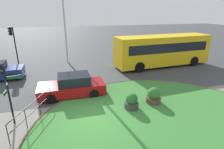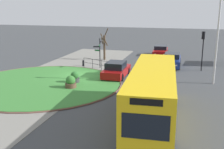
{
  "view_description": "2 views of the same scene",
  "coord_description": "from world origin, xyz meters",
  "px_view_note": "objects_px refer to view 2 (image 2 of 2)",
  "views": [
    {
      "loc": [
        -1.28,
        -8.36,
        5.56
      ],
      "look_at": [
        2.07,
        3.68,
        1.16
      ],
      "focal_mm": 29.56,
      "sensor_mm": 36.0,
      "label": 1
    },
    {
      "loc": [
        23.96,
        9.97,
        6.64
      ],
      "look_at": [
        1.88,
        3.79,
        0.88
      ],
      "focal_mm": 44.37,
      "sensor_mm": 36.0,
      "label": 2
    }
  ],
  "objects_px": {
    "planter_kerbside": "(71,83)",
    "lamppost_tall": "(218,27)",
    "bollard_foreground": "(83,63)",
    "bus_yellow": "(153,94)",
    "car_oncoming": "(116,70)",
    "car_near_lane": "(172,60)",
    "car_far_lane": "(160,51)",
    "street_tree_bare": "(104,45)",
    "signpost_directional": "(99,51)",
    "traffic_light_near": "(203,42)",
    "planter_near_signpost": "(75,78)"
  },
  "relations": [
    {
      "from": "planter_kerbside",
      "to": "lamppost_tall",
      "type": "bearing_deg",
      "value": 112.37
    },
    {
      "from": "bollard_foreground",
      "to": "bus_yellow",
      "type": "distance_m",
      "value": 16.02
    },
    {
      "from": "bus_yellow",
      "to": "bollard_foreground",
      "type": "bearing_deg",
      "value": -148.0
    },
    {
      "from": "car_oncoming",
      "to": "lamppost_tall",
      "type": "xyz_separation_m",
      "value": [
        0.07,
        8.76,
        4.2
      ]
    },
    {
      "from": "bus_yellow",
      "to": "car_near_lane",
      "type": "relative_size",
      "value": 2.23
    },
    {
      "from": "car_far_lane",
      "to": "street_tree_bare",
      "type": "xyz_separation_m",
      "value": [
        4.8,
        -6.41,
        1.17
      ]
    },
    {
      "from": "signpost_directional",
      "to": "street_tree_bare",
      "type": "height_order",
      "value": "street_tree_bare"
    },
    {
      "from": "car_oncoming",
      "to": "bus_yellow",
      "type": "bearing_deg",
      "value": -153.76
    },
    {
      "from": "planter_kerbside",
      "to": "bollard_foreground",
      "type": "bearing_deg",
      "value": -165.58
    },
    {
      "from": "traffic_light_near",
      "to": "planter_kerbside",
      "type": "distance_m",
      "value": 14.46
    },
    {
      "from": "bus_yellow",
      "to": "car_far_lane",
      "type": "xyz_separation_m",
      "value": [
        -21.98,
        -1.81,
        -1.03
      ]
    },
    {
      "from": "signpost_directional",
      "to": "planter_kerbside",
      "type": "height_order",
      "value": "signpost_directional"
    },
    {
      "from": "lamppost_tall",
      "to": "street_tree_bare",
      "type": "relative_size",
      "value": 2.35
    },
    {
      "from": "signpost_directional",
      "to": "car_near_lane",
      "type": "xyz_separation_m",
      "value": [
        -2.96,
        7.5,
        -1.17
      ]
    },
    {
      "from": "car_far_lane",
      "to": "street_tree_bare",
      "type": "bearing_deg",
      "value": -55.96
    },
    {
      "from": "bus_yellow",
      "to": "street_tree_bare",
      "type": "distance_m",
      "value": 19.05
    },
    {
      "from": "bus_yellow",
      "to": "lamppost_tall",
      "type": "distance_m",
      "value": 10.73
    },
    {
      "from": "traffic_light_near",
      "to": "street_tree_bare",
      "type": "distance_m",
      "value": 11.81
    },
    {
      "from": "traffic_light_near",
      "to": "lamppost_tall",
      "type": "height_order",
      "value": "lamppost_tall"
    },
    {
      "from": "signpost_directional",
      "to": "traffic_light_near",
      "type": "xyz_separation_m",
      "value": [
        -1.78,
        10.58,
        1.09
      ]
    },
    {
      "from": "traffic_light_near",
      "to": "lamppost_tall",
      "type": "relative_size",
      "value": 0.44
    },
    {
      "from": "bollard_foreground",
      "to": "planter_near_signpost",
      "type": "bearing_deg",
      "value": 15.17
    },
    {
      "from": "car_near_lane",
      "to": "street_tree_bare",
      "type": "height_order",
      "value": "street_tree_bare"
    },
    {
      "from": "bus_yellow",
      "to": "traffic_light_near",
      "type": "height_order",
      "value": "traffic_light_near"
    },
    {
      "from": "signpost_directional",
      "to": "car_far_lane",
      "type": "bearing_deg",
      "value": 149.31
    },
    {
      "from": "bus_yellow",
      "to": "car_far_lane",
      "type": "distance_m",
      "value": 22.08
    },
    {
      "from": "signpost_directional",
      "to": "car_oncoming",
      "type": "xyz_separation_m",
      "value": [
        3.14,
        2.71,
        -1.19
      ]
    },
    {
      "from": "signpost_directional",
      "to": "street_tree_bare",
      "type": "bearing_deg",
      "value": -169.54
    },
    {
      "from": "signpost_directional",
      "to": "bus_yellow",
      "type": "bearing_deg",
      "value": 30.36
    },
    {
      "from": "car_near_lane",
      "to": "planter_near_signpost",
      "type": "height_order",
      "value": "car_near_lane"
    },
    {
      "from": "bollard_foreground",
      "to": "traffic_light_near",
      "type": "bearing_deg",
      "value": 96.61
    },
    {
      "from": "traffic_light_near",
      "to": "street_tree_bare",
      "type": "xyz_separation_m",
      "value": [
        -2.8,
        -11.42,
        -1.13
      ]
    },
    {
      "from": "car_near_lane",
      "to": "car_oncoming",
      "type": "height_order",
      "value": "car_near_lane"
    },
    {
      "from": "car_oncoming",
      "to": "planter_kerbside",
      "type": "xyz_separation_m",
      "value": [
        4.74,
        -2.6,
        -0.19
      ]
    },
    {
      "from": "lamppost_tall",
      "to": "bus_yellow",
      "type": "bearing_deg",
      "value": -23.51
    },
    {
      "from": "planter_near_signpost",
      "to": "car_far_lane",
      "type": "bearing_deg",
      "value": 159.78
    },
    {
      "from": "car_near_lane",
      "to": "planter_kerbside",
      "type": "bearing_deg",
      "value": -35.14
    },
    {
      "from": "car_near_lane",
      "to": "planter_kerbside",
      "type": "relative_size",
      "value": 4.15
    },
    {
      "from": "car_oncoming",
      "to": "traffic_light_near",
      "type": "xyz_separation_m",
      "value": [
        -4.92,
        7.87,
        2.28
      ]
    },
    {
      "from": "traffic_light_near",
      "to": "planter_near_signpost",
      "type": "height_order",
      "value": "traffic_light_near"
    },
    {
      "from": "car_far_lane",
      "to": "car_oncoming",
      "type": "bearing_deg",
      "value": -15.66
    },
    {
      "from": "signpost_directional",
      "to": "planter_near_signpost",
      "type": "distance_m",
      "value": 6.46
    },
    {
      "from": "bollard_foreground",
      "to": "street_tree_bare",
      "type": "xyz_separation_m",
      "value": [
        -4.26,
        1.16,
        1.45
      ]
    },
    {
      "from": "signpost_directional",
      "to": "planter_near_signpost",
      "type": "bearing_deg",
      "value": -1.88
    },
    {
      "from": "bollard_foreground",
      "to": "lamppost_tall",
      "type": "bearing_deg",
      "value": 75.31
    },
    {
      "from": "car_far_lane",
      "to": "lamppost_tall",
      "type": "height_order",
      "value": "lamppost_tall"
    },
    {
      "from": "bollard_foreground",
      "to": "planter_kerbside",
      "type": "xyz_separation_m",
      "value": [
        8.2,
        2.11,
        0.12
      ]
    },
    {
      "from": "bus_yellow",
      "to": "planter_kerbside",
      "type": "distance_m",
      "value": 8.75
    },
    {
      "from": "car_far_lane",
      "to": "street_tree_bare",
      "type": "height_order",
      "value": "street_tree_bare"
    },
    {
      "from": "signpost_directional",
      "to": "lamppost_tall",
      "type": "bearing_deg",
      "value": 74.37
    }
  ]
}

